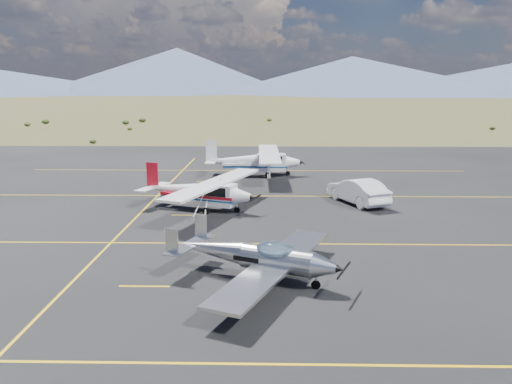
% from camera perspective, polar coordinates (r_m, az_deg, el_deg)
% --- Properties ---
extents(ground, '(1600.00, 1600.00, 0.00)m').
position_cam_1_polar(ground, '(23.11, -3.27, -7.44)').
color(ground, '#383D1C').
rests_on(ground, ground).
extents(apron, '(72.00, 72.00, 0.02)m').
position_cam_1_polar(apron, '(29.79, -2.25, -2.96)').
color(apron, black).
rests_on(apron, ground).
extents(aircraft_low_wing, '(7.09, 9.32, 2.07)m').
position_cam_1_polar(aircraft_low_wing, '(20.13, 0.35, -7.42)').
color(aircraft_low_wing, silver).
rests_on(aircraft_low_wing, apron).
extents(aircraft_cessna, '(7.81, 10.90, 2.81)m').
position_cam_1_polar(aircraft_cessna, '(31.71, -6.53, 0.21)').
color(aircraft_cessna, white).
rests_on(aircraft_cessna, apron).
extents(aircraft_plain, '(7.34, 12.25, 3.11)m').
position_cam_1_polar(aircraft_plain, '(43.45, -0.13, 3.66)').
color(aircraft_plain, white).
rests_on(aircraft_plain, apron).
extents(sedan, '(3.69, 5.40, 1.68)m').
position_cam_1_polar(sedan, '(33.88, 11.56, 0.12)').
color(sedan, white).
rests_on(sedan, apron).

